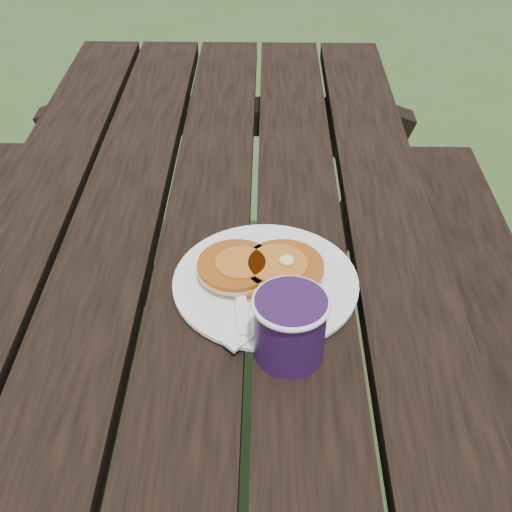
{
  "coord_description": "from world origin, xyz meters",
  "views": [
    {
      "loc": [
        0.1,
        -0.72,
        1.37
      ],
      "look_at": [
        0.08,
        -0.02,
        0.8
      ],
      "focal_mm": 45.0,
      "sensor_mm": 36.0,
      "label": 1
    }
  ],
  "objects_px": {
    "plate": "(266,283)",
    "coffee_cup": "(290,324)",
    "picnic_table": "(211,426)",
    "pancake_stack": "(261,268)"
  },
  "relations": [
    {
      "from": "plate",
      "to": "coffee_cup",
      "type": "xyz_separation_m",
      "value": [
        0.03,
        -0.13,
        0.05
      ]
    },
    {
      "from": "picnic_table",
      "to": "coffee_cup",
      "type": "xyz_separation_m",
      "value": [
        0.13,
        -0.16,
        0.44
      ]
    },
    {
      "from": "picnic_table",
      "to": "coffee_cup",
      "type": "relative_size",
      "value": 18.47
    },
    {
      "from": "plate",
      "to": "picnic_table",
      "type": "bearing_deg",
      "value": 163.4
    },
    {
      "from": "coffee_cup",
      "to": "picnic_table",
      "type": "bearing_deg",
      "value": 129.1
    },
    {
      "from": "pancake_stack",
      "to": "picnic_table",
      "type": "bearing_deg",
      "value": 167.96
    },
    {
      "from": "picnic_table",
      "to": "pancake_stack",
      "type": "relative_size",
      "value": 9.92
    },
    {
      "from": "picnic_table",
      "to": "coffee_cup",
      "type": "height_order",
      "value": "coffee_cup"
    },
    {
      "from": "pancake_stack",
      "to": "coffee_cup",
      "type": "height_order",
      "value": "coffee_cup"
    },
    {
      "from": "picnic_table",
      "to": "pancake_stack",
      "type": "distance_m",
      "value": 0.42
    }
  ]
}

